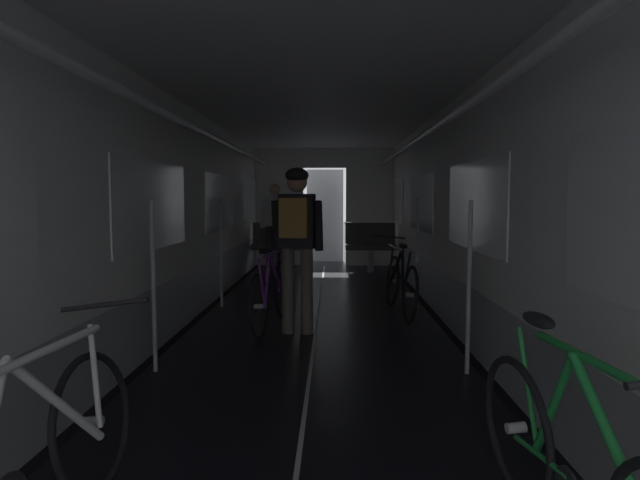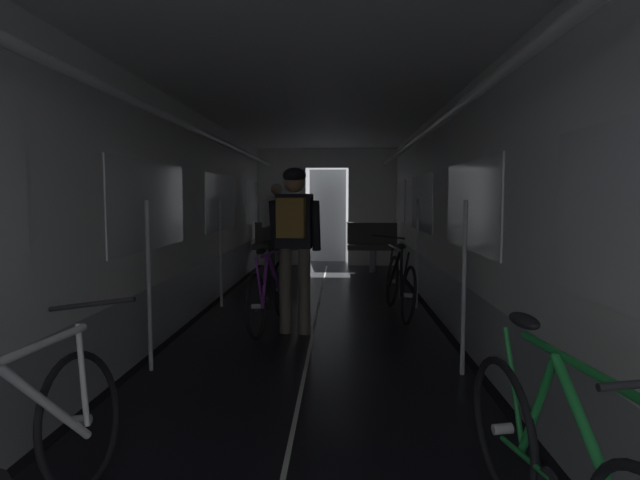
% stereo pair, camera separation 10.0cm
% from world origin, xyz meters
% --- Properties ---
extents(train_car_shell, '(3.14, 12.34, 2.57)m').
position_xyz_m(train_car_shell, '(-0.00, 3.60, 1.70)').
color(train_car_shell, black).
rests_on(train_car_shell, ground).
extents(bench_seat_far_left, '(0.98, 0.51, 0.95)m').
position_xyz_m(bench_seat_far_left, '(-0.90, 8.07, 0.57)').
color(bench_seat_far_left, gray).
rests_on(bench_seat_far_left, ground).
extents(bench_seat_far_right, '(0.98, 0.51, 0.95)m').
position_xyz_m(bench_seat_far_right, '(0.90, 8.07, 0.57)').
color(bench_seat_far_right, gray).
rests_on(bench_seat_far_right, ground).
extents(bicycle_black, '(0.44, 1.69, 0.95)m').
position_xyz_m(bicycle_black, '(1.00, 4.28, 0.38)').
color(bicycle_black, black).
rests_on(bicycle_black, ground).
extents(bicycle_white, '(0.49, 1.69, 0.96)m').
position_xyz_m(bicycle_white, '(-1.02, -0.16, 0.38)').
color(bicycle_white, black).
rests_on(bicycle_white, ground).
extents(bicycle_green, '(0.45, 1.69, 0.94)m').
position_xyz_m(bicycle_green, '(1.11, -0.17, 0.38)').
color(bicycle_green, black).
rests_on(bicycle_green, ground).
extents(person_cyclist_aisle, '(0.55, 0.42, 1.73)m').
position_xyz_m(person_cyclist_aisle, '(-0.19, 3.34, 1.07)').
color(person_cyclist_aisle, brown).
rests_on(person_cyclist_aisle, ground).
extents(bicycle_purple_in_aisle, '(0.45, 1.68, 0.94)m').
position_xyz_m(bicycle_purple_in_aisle, '(-0.49, 3.60, 0.38)').
color(bicycle_purple_in_aisle, black).
rests_on(bicycle_purple_in_aisle, ground).
extents(person_standing_near_bench, '(0.53, 0.23, 1.69)m').
position_xyz_m(person_standing_near_bench, '(-0.90, 7.70, 0.98)').
color(person_standing_near_bench, '#2D2D33').
rests_on(person_standing_near_bench, ground).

